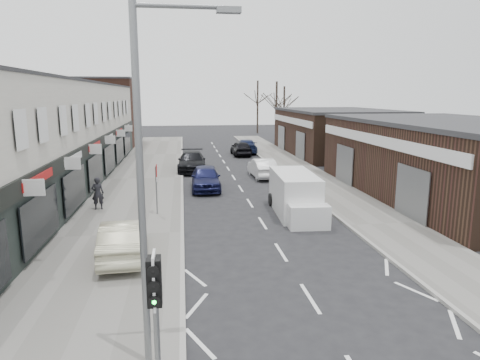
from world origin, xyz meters
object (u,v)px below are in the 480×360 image
object	(u,v)px
street_lamp	(148,171)
parked_car_left_b	(192,161)
traffic_light	(155,293)
pedestrian	(98,193)
parked_car_right_c	(246,146)
parked_car_right_b	(241,148)
parked_car_left_a	(206,178)
parked_car_right_a	(262,168)
white_van	(295,195)
warning_sign	(157,174)
sedan_on_pavement	(123,239)

from	to	relation	value
street_lamp	parked_car_left_b	distance (m)	26.43
traffic_light	pedestrian	xyz separation A→B (m)	(-4.00, 15.34, -1.41)
pedestrian	parked_car_right_c	bearing A→B (deg)	-123.45
street_lamp	parked_car_right_b	bearing A→B (deg)	79.05
parked_car_left_a	parked_car_right_a	distance (m)	5.91
parked_car_right_c	parked_car_left_b	bearing A→B (deg)	63.11
traffic_light	pedestrian	size ratio (longest dim) A/B	1.75
white_van	parked_car_right_b	bearing A→B (deg)	92.38
warning_sign	parked_car_left_b	distance (m)	13.55
traffic_light	parked_car_right_a	size ratio (longest dim) A/B	0.70
traffic_light	parked_car_right_b	distance (m)	36.62
warning_sign	parked_car_right_c	size ratio (longest dim) A/B	0.52
pedestrian	parked_car_right_a	distance (m)	13.59
traffic_light	street_lamp	bearing A→B (deg)	95.88
traffic_light	parked_car_right_c	size ratio (longest dim) A/B	0.60
parked_car_right_c	warning_sign	bearing A→B (deg)	74.51
white_van	pedestrian	size ratio (longest dim) A/B	3.19
parked_car_right_b	parked_car_right_a	bearing A→B (deg)	88.82
parked_car_left_a	parked_car_right_b	size ratio (longest dim) A/B	1.04
parked_car_right_a	parked_car_right_c	xyz separation A→B (m)	(0.81, 13.91, 0.02)
parked_car_left_b	parked_car_right_a	distance (m)	6.35
white_van	parked_car_left_b	xyz separation A→B (m)	(-5.10, 13.91, -0.23)
white_van	sedan_on_pavement	distance (m)	9.75
white_van	parked_car_right_c	xyz separation A→B (m)	(1.01, 24.33, -0.27)
traffic_light	sedan_on_pavement	xyz separation A→B (m)	(-1.72, 8.03, -1.57)
traffic_light	pedestrian	distance (m)	15.91
street_lamp	parked_car_right_a	size ratio (longest dim) A/B	1.81
pedestrian	parked_car_right_b	bearing A→B (deg)	-123.63
warning_sign	pedestrian	xyz separation A→B (m)	(-3.24, 1.32, -1.19)
traffic_light	sedan_on_pavement	world-z (taller)	traffic_light
pedestrian	parked_car_right_a	size ratio (longest dim) A/B	0.40
sedan_on_pavement	traffic_light	bearing A→B (deg)	98.56
parked_car_right_a	sedan_on_pavement	bearing A→B (deg)	60.23
sedan_on_pavement	pedestrian	xyz separation A→B (m)	(-2.28, 7.31, 0.16)
sedan_on_pavement	parked_car_right_a	distance (m)	17.86
white_van	parked_car_right_b	distance (m)	22.57
warning_sign	sedan_on_pavement	xyz separation A→B (m)	(-0.96, -5.99, -1.35)
white_van	parked_car_right_a	distance (m)	10.42
warning_sign	white_van	world-z (taller)	warning_sign
parked_car_left_b	parked_car_right_c	bearing A→B (deg)	61.59
white_van	sedan_on_pavement	bearing A→B (deg)	-143.54
warning_sign	parked_car_left_a	bearing A→B (deg)	64.99
traffic_light	warning_sign	world-z (taller)	traffic_light
street_lamp	parked_car_right_a	distance (m)	23.92
traffic_light	parked_car_right_c	bearing A→B (deg)	78.89
sedan_on_pavement	parked_car_right_a	xyz separation A→B (m)	(8.32, 15.81, -0.12)
parked_car_right_a	street_lamp	bearing A→B (deg)	71.43
street_lamp	white_van	size ratio (longest dim) A/B	1.41
street_lamp	white_van	world-z (taller)	street_lamp
parked_car_left_b	sedan_on_pavement	bearing A→B (deg)	-96.90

